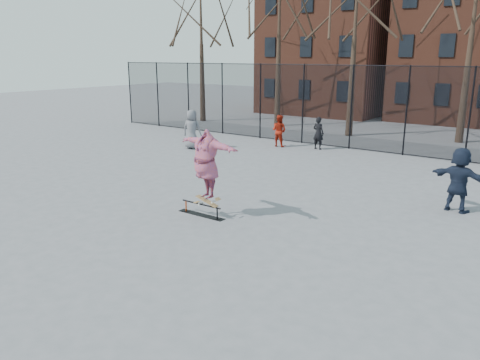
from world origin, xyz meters
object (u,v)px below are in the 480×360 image
Objects in this scene: skater at (206,169)px; bystander_black at (318,133)px; bystander_grey at (192,129)px; bystander_red at (279,131)px; skate_rail at (201,211)px; bystander_navy at (459,180)px; skateboard at (207,203)px.

bystander_black is at bearing 113.21° from skater.
bystander_red is at bearing -153.51° from bystander_grey.
skate_rail is 0.99× the size of bystander_red.
skate_rail is 7.46m from bystander_navy.
skater reaches higher than bystander_red.
skater is at bearing 116.46° from bystander_grey.
skater is at bearing 0.00° from skateboard.
skater is at bearing 110.58° from bystander_red.
bystander_grey is at bearing 43.80° from bystander_red.
bystander_grey is 4.31m from bystander_red.
skate_rail is at bearing 105.14° from bystander_black.
skateboard is 7.26m from bystander_navy.
skateboard is at bearing 0.00° from skate_rail.
bystander_navy is (9.43, -5.60, 0.16)m from bystander_red.
bystander_grey is 1.00× the size of bystander_navy.
skater is at bearing 51.74° from bystander_navy.
bystander_black is at bearing -166.02° from bystander_red.
skateboard is 1.00m from skater.
bystander_grey is (-6.96, 7.25, 0.56)m from skateboard.
bystander_navy is (5.57, 4.63, 0.56)m from skateboard.
skate_rail is 0.83× the size of bystander_grey.
bystander_red is (-3.86, 10.23, 0.40)m from skateboard.
bystander_navy reaches higher than skate_rail.
skate_rail is 1.00× the size of bystander_black.
bystander_red reaches higher than bystander_black.
bystander_red is (-3.86, 10.23, -0.60)m from skater.
skater reaches higher than bystander_black.
skate_rail is 10.88m from bystander_red.
skater is 1.49× the size of bystander_red.
skate_rail is 0.83× the size of bystander_navy.
skater reaches higher than skateboard.
bystander_navy is at bearing 150.83° from bystander_grey.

